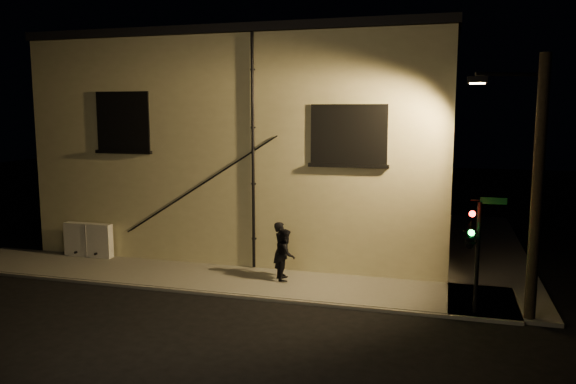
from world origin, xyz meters
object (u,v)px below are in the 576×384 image
(utility_cabinet, at_px, (89,240))
(pedestrian_b, at_px, (286,255))
(pedestrian_a, at_px, (281,250))
(traffic_signal, at_px, (471,236))
(streetlamp_pole, at_px, (534,183))

(utility_cabinet, height_order, pedestrian_b, pedestrian_b)
(pedestrian_a, distance_m, traffic_signal, 6.48)
(traffic_signal, bearing_deg, utility_cabinet, 169.90)
(utility_cabinet, xyz_separation_m, traffic_signal, (14.11, -2.51, 1.55))
(traffic_signal, bearing_deg, pedestrian_b, 164.08)
(utility_cabinet, xyz_separation_m, pedestrian_b, (8.29, -0.85, 0.21))
(utility_cabinet, xyz_separation_m, pedestrian_a, (8.05, -0.61, 0.30))
(pedestrian_b, distance_m, traffic_signal, 6.21)
(pedestrian_a, relative_size, pedestrian_b, 1.10)
(utility_cabinet, height_order, pedestrian_a, pedestrian_a)
(pedestrian_b, height_order, streetlamp_pole, streetlamp_pole)
(pedestrian_a, bearing_deg, streetlamp_pole, -108.30)
(pedestrian_b, bearing_deg, streetlamp_pole, -113.44)
(pedestrian_b, height_order, traffic_signal, traffic_signal)
(utility_cabinet, distance_m, streetlamp_pole, 16.13)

